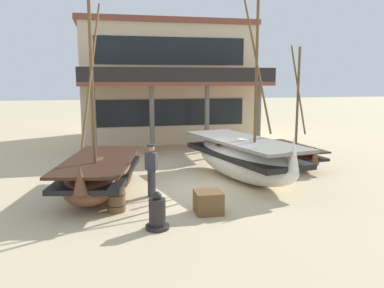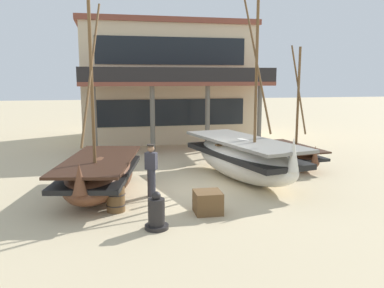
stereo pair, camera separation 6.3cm
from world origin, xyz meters
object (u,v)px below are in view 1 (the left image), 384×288
fisherman_by_hull (152,171)px  wooden_barrel (116,199)px  fishing_boat_far_right (289,155)px  capstan_winch (157,214)px  harbor_building_main (164,82)px  fishing_boat_centre_large (243,157)px  fishing_boat_near_left (100,175)px  cargo_crate (208,202)px

fisherman_by_hull → wooden_barrel: 1.77m
fishing_boat_far_right → capstan_winch: fishing_boat_far_right is taller
capstan_winch → fishing_boat_far_right: bearing=42.3°
fisherman_by_hull → harbor_building_main: harbor_building_main is taller
fishing_boat_centre_large → wooden_barrel: fishing_boat_centre_large is taller
fishing_boat_near_left → cargo_crate: 3.86m
fishing_boat_far_right → cargo_crate: (-4.93, -5.03, -0.20)m
cargo_crate → harbor_building_main: harbor_building_main is taller
fishing_boat_far_right → capstan_winch: size_ratio=5.25×
fishing_boat_far_right → capstan_winch: bearing=-137.7°
fisherman_by_hull → wooden_barrel: fisherman_by_hull is taller
wooden_barrel → cargo_crate: 2.60m
fishing_boat_near_left → capstan_winch: (1.40, -3.33, -0.28)m
capstan_winch → harbor_building_main: size_ratio=0.09×
fishing_boat_near_left → cargo_crate: (2.95, -2.46, -0.35)m
wooden_barrel → harbor_building_main: bearing=75.9°
fisherman_by_hull → wooden_barrel: (-1.16, -1.25, -0.48)m
fishing_boat_far_right → fishing_boat_near_left: bearing=-162.0°
fishing_boat_centre_large → fishing_boat_far_right: fishing_boat_centre_large is taller
capstan_winch → harbor_building_main: (2.52, 15.42, 3.13)m
fishing_boat_near_left → wooden_barrel: fishing_boat_near_left is taller
fishing_boat_near_left → capstan_winch: fishing_boat_near_left is taller
fishing_boat_near_left → fishing_boat_centre_large: bearing=9.7°
fishing_boat_near_left → cargo_crate: fishing_boat_near_left is taller
fishing_boat_near_left → cargo_crate: bearing=-39.8°
fishing_boat_far_right → fishing_boat_centre_large: bearing=-148.1°
harbor_building_main → fishing_boat_centre_large: bearing=-83.6°
wooden_barrel → harbor_building_main: harbor_building_main is taller
fishing_boat_centre_large → fishing_boat_far_right: size_ratio=1.35×
fisherman_by_hull → capstan_winch: 2.86m
fishing_boat_centre_large → capstan_winch: size_ratio=7.07×
capstan_winch → fishing_boat_centre_large: bearing=48.1°
fishing_boat_centre_large → fisherman_by_hull: (-3.57, -1.39, -0.00)m
wooden_barrel → harbor_building_main: size_ratio=0.07×
fishing_boat_far_right → harbor_building_main: 10.74m
fishing_boat_near_left → fishing_boat_far_right: 8.29m
fishing_boat_centre_large → cargo_crate: (-2.23, -3.34, -0.53)m
fishing_boat_near_left → fishing_boat_far_right: fishing_boat_near_left is taller
fishing_boat_far_right → fisherman_by_hull: (-6.28, -3.08, 0.32)m
cargo_crate → harbor_building_main: 14.93m
capstan_winch → wooden_barrel: size_ratio=1.38×
wooden_barrel → fishing_boat_centre_large: bearing=29.2°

